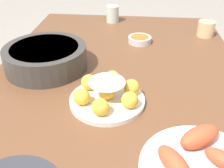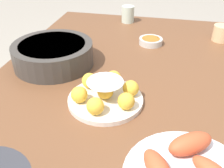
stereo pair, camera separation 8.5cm
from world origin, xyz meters
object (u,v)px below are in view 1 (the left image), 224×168
at_px(sauce_bowl, 140,39).
at_px(seafood_platter, 203,165).
at_px(cup_far, 113,14).
at_px(dining_table, 116,105).
at_px(serving_bowl, 46,57).
at_px(cup_near, 206,29).
at_px(cake_plate, 107,94).

relative_size(sauce_bowl, seafood_platter, 0.36).
height_order(sauce_bowl, cup_far, cup_far).
distance_m(dining_table, serving_bowl, 0.33).
height_order(serving_bowl, seafood_platter, serving_bowl).
height_order(dining_table, seafood_platter, seafood_platter).
distance_m(serving_bowl, cup_near, 0.79).
bearing_deg(cup_far, cake_plate, -175.81).
xyz_separation_m(dining_table, seafood_platter, (-0.34, -0.23, 0.10)).
relative_size(cake_plate, cup_near, 2.92).
height_order(dining_table, serving_bowl, serving_bowl).
relative_size(seafood_platter, cup_far, 3.34).
relative_size(serving_bowl, seafood_platter, 1.05).
xyz_separation_m(serving_bowl, sauce_bowl, (0.28, -0.36, -0.03)).
distance_m(sauce_bowl, cup_far, 0.32).
bearing_deg(serving_bowl, cup_far, -20.17).
height_order(cup_near, cup_far, cup_far).
bearing_deg(cup_near, dining_table, 141.70).
height_order(cake_plate, cup_far, cup_far).
xyz_separation_m(serving_bowl, cup_far, (0.56, -0.20, -0.00)).
bearing_deg(cake_plate, sauce_bowl, -11.46).
distance_m(dining_table, seafood_platter, 0.42).
xyz_separation_m(cup_near, cup_far, (0.16, 0.48, 0.01)).
height_order(serving_bowl, cup_near, serving_bowl).
distance_m(dining_table, cup_near, 0.65).
height_order(dining_table, cup_near, cup_near).
relative_size(dining_table, cup_far, 17.35).
distance_m(cup_near, cup_far, 0.50).
bearing_deg(cup_near, serving_bowl, 120.19).
bearing_deg(seafood_platter, cup_far, 16.85).
xyz_separation_m(dining_table, cup_near, (0.50, -0.40, 0.12)).
bearing_deg(cup_far, cup_near, -108.70).
xyz_separation_m(seafood_platter, cup_far, (1.00, 0.30, 0.03)).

